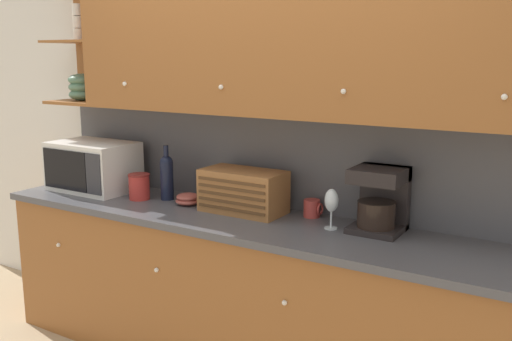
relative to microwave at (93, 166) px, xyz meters
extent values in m
cube|color=white|center=(1.22, 0.30, 0.23)|extent=(5.61, 0.06, 2.60)
cube|color=#935628|center=(1.22, -0.03, -0.63)|extent=(3.21, 0.59, 0.87)
cube|color=#4C4C51|center=(1.22, -0.04, -0.18)|extent=(3.23, 0.62, 0.04)
sphere|color=white|center=(0.02, -0.33, -0.44)|extent=(0.03, 0.03, 0.03)
sphere|color=white|center=(0.82, -0.33, -0.44)|extent=(0.03, 0.03, 0.03)
sphere|color=white|center=(1.62, -0.33, -0.44)|extent=(0.03, 0.03, 0.03)
cube|color=#4C4C51|center=(1.22, 0.26, 0.12)|extent=(3.21, 0.01, 0.55)
cube|color=#935628|center=(1.43, 0.10, 0.82)|extent=(2.79, 0.33, 0.85)
cube|color=#935628|center=(-0.18, 0.26, 0.82)|extent=(0.42, 0.02, 0.85)
cube|color=#935628|center=(-0.18, 0.10, 0.41)|extent=(0.42, 0.33, 0.02)
cube|color=#935628|center=(-0.18, 0.10, 0.80)|extent=(0.42, 0.33, 0.02)
sphere|color=white|center=(0.38, -0.07, 0.55)|extent=(0.03, 0.03, 0.03)
sphere|color=white|center=(1.08, -0.07, 0.55)|extent=(0.03, 0.03, 0.03)
sphere|color=white|center=(1.78, -0.07, 0.55)|extent=(0.03, 0.03, 0.03)
sphere|color=white|center=(2.48, -0.07, 0.55)|extent=(0.03, 0.03, 0.03)
ellipsoid|color=slate|center=(-0.18, 0.10, 0.46)|extent=(0.18, 0.18, 0.08)
ellipsoid|color=slate|center=(-0.18, 0.10, 0.51)|extent=(0.18, 0.18, 0.08)
ellipsoid|color=slate|center=(-0.18, 0.10, 0.55)|extent=(0.18, 0.18, 0.08)
cylinder|color=silver|center=(-0.18, 0.10, 0.85)|extent=(0.07, 0.07, 0.08)
cylinder|color=silver|center=(-0.18, 0.10, 0.93)|extent=(0.07, 0.07, 0.08)
cylinder|color=silver|center=(-0.18, 0.10, 1.01)|extent=(0.07, 0.07, 0.08)
cube|color=silver|center=(0.00, 0.00, 0.00)|extent=(0.55, 0.36, 0.32)
cube|color=black|center=(-0.06, -0.18, 0.00)|extent=(0.39, 0.01, 0.25)
cube|color=#2D2D33|center=(0.20, -0.18, 0.00)|extent=(0.12, 0.01, 0.25)
cylinder|color=#B22D28|center=(0.43, -0.03, -0.09)|extent=(0.13, 0.13, 0.15)
cylinder|color=maroon|center=(0.43, -0.03, -0.01)|extent=(0.13, 0.13, 0.01)
cylinder|color=black|center=(0.58, 0.06, -0.04)|extent=(0.08, 0.08, 0.23)
sphere|color=black|center=(0.58, 0.06, 0.07)|extent=(0.08, 0.08, 0.08)
cylinder|color=black|center=(0.58, 0.06, 0.14)|extent=(0.03, 0.03, 0.08)
ellipsoid|color=#9E473D|center=(0.76, 0.03, -0.14)|extent=(0.15, 0.15, 0.04)
ellipsoid|color=#9E473D|center=(0.76, 0.03, -0.11)|extent=(0.14, 0.14, 0.04)
cube|color=#996033|center=(1.13, 0.06, -0.04)|extent=(0.47, 0.25, 0.24)
cube|color=#54351C|center=(1.13, -0.06, -0.12)|extent=(0.44, 0.01, 0.02)
cube|color=#54351C|center=(1.13, -0.06, -0.08)|extent=(0.44, 0.01, 0.02)
cube|color=#54351C|center=(1.13, -0.06, -0.04)|extent=(0.44, 0.01, 0.02)
cube|color=#54351C|center=(1.13, -0.06, 0.00)|extent=(0.44, 0.01, 0.02)
cube|color=#54351C|center=(1.13, -0.06, 0.04)|extent=(0.44, 0.01, 0.02)
cylinder|color=#B73D38|center=(1.51, 0.18, -0.11)|extent=(0.09, 0.09, 0.10)
torus|color=#B73D38|center=(1.56, 0.18, -0.11)|extent=(0.01, 0.07, 0.07)
cylinder|color=silver|center=(1.69, 0.03, -0.16)|extent=(0.07, 0.07, 0.01)
cylinder|color=silver|center=(1.69, 0.03, -0.11)|extent=(0.01, 0.01, 0.08)
ellipsoid|color=silver|center=(1.69, 0.03, -0.01)|extent=(0.07, 0.07, 0.12)
cube|color=black|center=(1.91, 0.11, -0.14)|extent=(0.25, 0.26, 0.03)
cylinder|color=black|center=(1.91, 0.09, -0.06)|extent=(0.19, 0.19, 0.13)
cube|color=black|center=(1.91, 0.21, 0.00)|extent=(0.25, 0.06, 0.33)
cube|color=black|center=(1.91, 0.11, 0.13)|extent=(0.25, 0.26, 0.07)
camera|label=1|loc=(2.84, -2.55, 0.71)|focal=40.00mm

